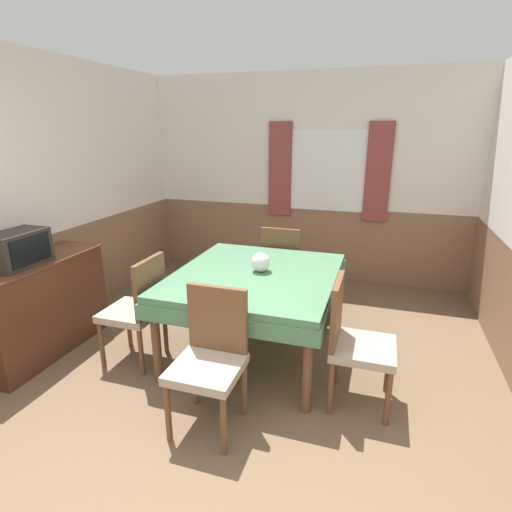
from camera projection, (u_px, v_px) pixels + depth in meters
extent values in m
cube|color=white|center=(307.00, 141.00, 4.99)|extent=(4.50, 0.05, 1.65)
cube|color=#89664C|center=(303.00, 241.00, 5.39)|extent=(4.50, 0.05, 0.95)
cube|color=white|center=(328.00, 171.00, 4.98)|extent=(1.04, 0.01, 1.00)
cube|color=brown|center=(280.00, 170.00, 5.14)|extent=(0.30, 0.03, 1.18)
cube|color=brown|center=(378.00, 173.00, 4.79)|extent=(0.30, 0.03, 1.18)
cube|color=white|center=(50.00, 145.00, 3.77)|extent=(0.05, 4.38, 1.65)
cube|color=#89664C|center=(69.00, 274.00, 4.16)|extent=(0.05, 4.38, 0.95)
cube|color=#4C7A56|center=(256.00, 276.00, 3.43)|extent=(1.34, 1.52, 0.06)
cube|color=#4C7A56|center=(256.00, 286.00, 3.45)|extent=(1.37, 1.55, 0.12)
cylinder|color=brown|center=(156.00, 342.00, 3.09)|extent=(0.07, 0.07, 0.69)
cylinder|color=brown|center=(307.00, 369.00, 2.75)|extent=(0.07, 0.07, 0.69)
cylinder|color=brown|center=(223.00, 281.00, 4.33)|extent=(0.07, 0.07, 0.69)
cylinder|color=brown|center=(333.00, 295.00, 3.98)|extent=(0.07, 0.07, 0.69)
cylinder|color=brown|center=(388.00, 368.00, 3.00)|extent=(0.04, 0.04, 0.42)
cylinder|color=brown|center=(388.00, 399.00, 2.65)|extent=(0.04, 0.04, 0.42)
cylinder|color=brown|center=(337.00, 359.00, 3.11)|extent=(0.04, 0.04, 0.42)
cylinder|color=brown|center=(331.00, 388.00, 2.76)|extent=(0.04, 0.04, 0.42)
cube|color=tan|center=(363.00, 348.00, 2.81)|extent=(0.44, 0.44, 0.06)
cube|color=brown|center=(337.00, 311.00, 2.79)|extent=(0.04, 0.42, 0.46)
cylinder|color=brown|center=(272.00, 280.00, 4.75)|extent=(0.04, 0.04, 0.42)
cylinder|color=brown|center=(303.00, 283.00, 4.63)|extent=(0.04, 0.04, 0.42)
cylinder|color=brown|center=(263.00, 292.00, 4.40)|extent=(0.04, 0.04, 0.42)
cylinder|color=brown|center=(296.00, 296.00, 4.29)|extent=(0.04, 0.04, 0.42)
cube|color=tan|center=(284.00, 268.00, 4.45)|extent=(0.44, 0.44, 0.06)
cube|color=brown|center=(280.00, 250.00, 4.18)|extent=(0.42, 0.04, 0.46)
cylinder|color=brown|center=(224.00, 426.00, 2.41)|extent=(0.04, 0.04, 0.42)
cylinder|color=brown|center=(168.00, 413.00, 2.52)|extent=(0.04, 0.04, 0.42)
cylinder|color=brown|center=(244.00, 388.00, 2.76)|extent=(0.04, 0.04, 0.42)
cylinder|color=brown|center=(195.00, 378.00, 2.87)|extent=(0.04, 0.04, 0.42)
cube|color=tan|center=(207.00, 369.00, 2.57)|extent=(0.44, 0.44, 0.06)
cube|color=brown|center=(218.00, 319.00, 2.67)|extent=(0.42, 0.04, 0.46)
cylinder|color=brown|center=(102.00, 345.00, 3.32)|extent=(0.04, 0.04, 0.42)
cylinder|color=brown|center=(129.00, 325.00, 3.66)|extent=(0.04, 0.04, 0.42)
cylinder|color=brown|center=(141.00, 352.00, 3.21)|extent=(0.04, 0.04, 0.42)
cylinder|color=brown|center=(165.00, 331.00, 3.55)|extent=(0.04, 0.04, 0.42)
cube|color=tan|center=(132.00, 312.00, 3.36)|extent=(0.44, 0.44, 0.06)
cube|color=brown|center=(150.00, 286.00, 3.22)|extent=(0.04, 0.42, 0.46)
cube|color=#4C2819|center=(40.00, 307.00, 3.50)|extent=(0.44, 1.19, 0.86)
cube|color=brown|center=(32.00, 262.00, 3.38)|extent=(0.46, 1.21, 0.02)
cube|color=#2D2823|center=(17.00, 249.00, 3.20)|extent=(0.28, 0.46, 0.29)
cube|color=black|center=(31.00, 250.00, 3.16)|extent=(0.01, 0.38, 0.22)
sphere|color=silver|center=(261.00, 262.00, 3.42)|extent=(0.17, 0.17, 0.17)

